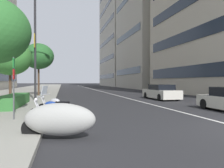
{
  "coord_description": "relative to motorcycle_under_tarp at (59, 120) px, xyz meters",
  "views": [
    {
      "loc": [
        -6.16,
        6.4,
        1.7
      ],
      "look_at": [
        13.86,
        1.82,
        1.45
      ],
      "focal_mm": 34.89,
      "sensor_mm": 36.0,
      "label": 1
    }
  ],
  "objects": [
    {
      "name": "clipped_hedge_bed",
      "position": [
        8.39,
        2.94,
        -0.09
      ],
      "size": [
        5.82,
        1.1,
        0.68
      ],
      "primitive_type": "cube",
      "color": "#337033",
      "rests_on": "sidewalk_right_plaza"
    },
    {
      "name": "street_lamp_with_banners",
      "position": [
        12.01,
        1.79,
        4.85
      ],
      "size": [
        1.26,
        2.05,
        8.99
      ],
      "color": "#232326",
      "rests_on": "sidewalk_right_plaza"
    },
    {
      "name": "sidewalk_right_plaza",
      "position": [
        29.62,
        5.52,
        -0.5
      ],
      "size": [
        160.0,
        10.03,
        0.15
      ],
      "primitive_type": "cube",
      "color": "gray",
      "rests_on": "ground"
    },
    {
      "name": "lane_centre_stripe",
      "position": [
        34.62,
        -6.49,
        -0.57
      ],
      "size": [
        110.0,
        0.16,
        0.01
      ],
      "primitive_type": "cube",
      "color": "silver",
      "rests_on": "ground"
    },
    {
      "name": "street_tree_near_plaza_corner",
      "position": [
        13.28,
        4.21,
        3.13
      ],
      "size": [
        3.52,
        3.52,
        5.06
      ],
      "color": "#473323",
      "rests_on": "sidewalk_right_plaza"
    },
    {
      "name": "parking_sign_by_curb",
      "position": [
        2.96,
        1.83,
        1.16
      ],
      "size": [
        0.32,
        0.06,
        2.54
      ],
      "color": "#47494C",
      "rests_on": "sidewalk_right_plaza"
    },
    {
      "name": "motorcycle_nearest_camera",
      "position": [
        2.5,
        0.23,
        -0.16
      ],
      "size": [
        0.83,
        2.1,
        1.1
      ],
      "rotation": [
        0.0,
        0.0,
        1.28
      ],
      "color": "black",
      "rests_on": "ground"
    },
    {
      "name": "motorcycle_by_sign_pole",
      "position": [
        3.73,
        0.12,
        -0.13
      ],
      "size": [
        1.06,
        2.04,
        1.49
      ],
      "rotation": [
        0.0,
        0.0,
        1.13
      ],
      "color": "black",
      "rests_on": "ground"
    },
    {
      "name": "street_tree_far_plaza",
      "position": [
        18.88,
        2.49,
        3.9
      ],
      "size": [
        3.36,
        3.36,
        5.77
      ],
      "color": "#473323",
      "rests_on": "sidewalk_right_plaza"
    },
    {
      "name": "motorcycle_under_tarp",
      "position": [
        0.0,
        0.0,
        0.0
      ],
      "size": [
        1.34,
        2.25,
        1.06
      ],
      "rotation": [
        0.0,
        0.0,
        1.3
      ],
      "color": "#9E9E99",
      "rests_on": "ground"
    },
    {
      "name": "car_lead_in_lane",
      "position": [
        12.4,
        -9.16,
        0.08
      ],
      "size": [
        4.68,
        1.98,
        1.4
      ],
      "rotation": [
        0.0,
        0.0,
        0.02
      ],
      "color": "beige",
      "rests_on": "ground"
    },
    {
      "name": "office_tower_far_left_down_avenue",
      "position": [
        70.68,
        -23.31,
        21.11
      ],
      "size": [
        27.67,
        15.74,
        43.37
      ],
      "color": "#B7B2A3",
      "rests_on": "ground"
    }
  ]
}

